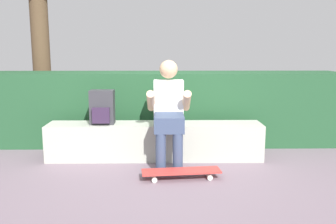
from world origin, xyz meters
The scene contains 6 objects.
ground_plane centered at (0.00, 0.00, 0.00)m, with size 24.00×24.00×0.00m, color slate.
bench_main centered at (0.00, 0.39, 0.21)m, with size 2.54×0.40×0.43m.
person_skater centered at (0.16, 0.18, 0.63)m, with size 0.49×0.62×1.18m.
skateboard_near_person centered at (0.28, -0.32, 0.07)m, with size 0.82×0.28×0.09m.
backpack_on_bench centered at (-0.62, 0.38, 0.62)m, with size 0.28×0.23×0.40m.
hedge_row centered at (0.13, 1.15, 0.49)m, with size 4.81×0.72×0.98m.
Camera 1 is at (0.10, -3.89, 1.32)m, focal length 39.36 mm.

